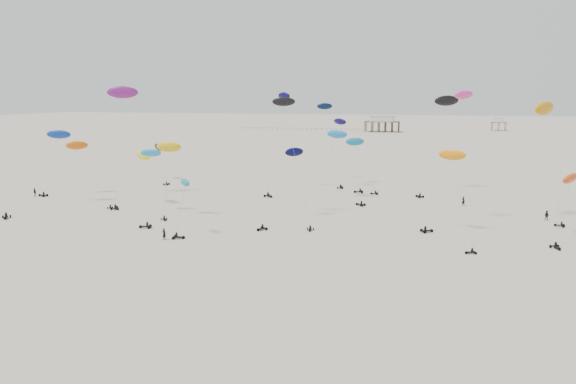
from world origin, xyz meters
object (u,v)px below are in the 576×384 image
(rig_0, at_px, (289,126))
(rig_4, at_px, (568,192))
(pavilion_small, at_px, (499,125))
(spectator_0, at_px, (164,240))
(pavilion_main, at_px, (382,125))
(rig_9, at_px, (347,147))

(rig_0, xyz_separation_m, rig_4, (45.28, -1.69, -9.47))
(rig_4, bearing_deg, pavilion_small, -111.75)
(pavilion_small, distance_m, rig_0, 288.47)
(rig_0, bearing_deg, spectator_0, 46.34)
(rig_4, height_order, spectator_0, rig_4)
(rig_0, distance_m, rig_4, 46.29)
(pavilion_small, height_order, rig_4, rig_4)
(pavilion_main, bearing_deg, spectator_0, -91.65)
(rig_9, xyz_separation_m, spectator_0, (-20.10, -53.49, -10.20))
(rig_9, distance_m, spectator_0, 58.05)
(rig_0, height_order, spectator_0, rig_0)
(rig_0, bearing_deg, pavilion_small, -107.49)
(pavilion_small, relative_size, rig_9, 0.52)
(pavilion_main, relative_size, pavilion_small, 2.33)
(pavilion_main, xyz_separation_m, rig_9, (12.30, -216.58, 5.98))
(pavilion_small, distance_m, rig_4, 283.51)
(pavilion_small, height_order, spectator_0, pavilion_small)
(rig_4, bearing_deg, rig_9, -60.31)
(pavilion_main, distance_m, rig_0, 251.68)
(pavilion_small, bearing_deg, rig_4, -93.52)
(rig_9, bearing_deg, spectator_0, 152.86)
(rig_0, height_order, rig_4, rig_0)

